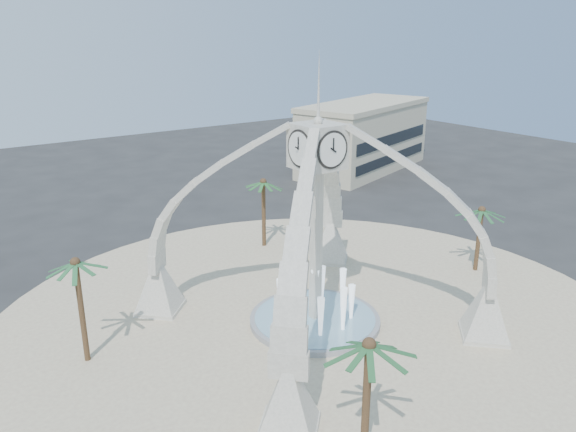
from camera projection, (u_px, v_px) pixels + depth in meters
ground at (315, 323)px, 34.59m from camera, size 140.00×140.00×0.00m
plaza at (315, 322)px, 34.58m from camera, size 40.00×40.00×0.06m
clock_tower at (316, 224)px, 32.54m from camera, size 17.94×17.94×16.30m
fountain at (315, 319)px, 34.49m from camera, size 8.00×8.00×3.62m
building_ne at (364, 136)px, 71.42m from camera, size 21.87×14.17×8.60m
palm_east at (482, 211)px, 40.66m from camera, size 3.87×3.87×5.42m
palm_west at (75, 264)px, 28.85m from camera, size 3.90×3.90×6.44m
palm_north at (263, 183)px, 45.21m from camera, size 4.19×4.19×6.20m
palm_south at (369, 347)px, 22.03m from camera, size 3.72×3.72×6.12m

